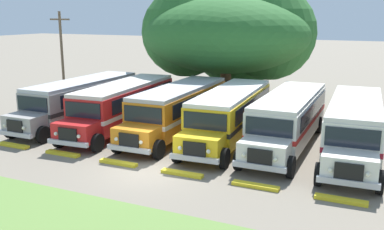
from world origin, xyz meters
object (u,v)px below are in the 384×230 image
at_px(parked_bus_slot_2, 179,107).
at_px(parked_bus_slot_0, 81,99).
at_px(parked_bus_slot_5, 354,125).
at_px(utility_pole, 62,56).
at_px(broad_shade_tree, 231,35).
at_px(parked_bus_slot_1, 123,104).
at_px(parked_bus_slot_4, 288,117).
at_px(parked_bus_slot_3, 230,112).

bearing_deg(parked_bus_slot_2, parked_bus_slot_0, -88.64).
bearing_deg(parked_bus_slot_5, utility_pole, -101.92).
xyz_separation_m(parked_bus_slot_2, broad_shade_tree, (-0.52, 10.60, 3.87)).
height_order(parked_bus_slot_1, broad_shade_tree, broad_shade_tree).
relative_size(parked_bus_slot_0, utility_pole, 1.49).
xyz_separation_m(parked_bus_slot_1, parked_bus_slot_5, (13.72, 0.36, 0.00)).
distance_m(parked_bus_slot_1, parked_bus_slot_2, 3.71).
relative_size(parked_bus_slot_4, broad_shade_tree, 0.80).
xyz_separation_m(parked_bus_slot_4, parked_bus_slot_5, (3.43, -0.32, 0.00)).
bearing_deg(broad_shade_tree, parked_bus_slot_0, -121.00).
bearing_deg(parked_bus_slot_2, parked_bus_slot_3, 89.23).
distance_m(parked_bus_slot_0, parked_bus_slot_2, 7.09).
relative_size(parked_bus_slot_0, parked_bus_slot_3, 0.99).
bearing_deg(parked_bus_slot_1, utility_pole, -119.28).
bearing_deg(utility_pole, parked_bus_slot_4, -9.67).
relative_size(broad_shade_tree, utility_pole, 1.87).
bearing_deg(utility_pole, parked_bus_slot_3, -12.49).
bearing_deg(parked_bus_slot_1, broad_shade_tree, 160.15).
xyz_separation_m(parked_bus_slot_1, parked_bus_slot_2, (3.69, 0.45, 0.00)).
xyz_separation_m(parked_bus_slot_1, broad_shade_tree, (3.16, 11.05, 3.87)).
bearing_deg(parked_bus_slot_3, parked_bus_slot_5, 85.69).
relative_size(parked_bus_slot_4, utility_pole, 1.49).
xyz_separation_m(parked_bus_slot_0, parked_bus_slot_2, (7.08, 0.31, 0.00)).
bearing_deg(broad_shade_tree, parked_bus_slot_2, -87.16).
height_order(parked_bus_slot_2, parked_bus_slot_3, same).
bearing_deg(parked_bus_slot_4, parked_bus_slot_0, -88.17).
relative_size(parked_bus_slot_0, broad_shade_tree, 0.79).
distance_m(parked_bus_slot_0, utility_pole, 6.30).
bearing_deg(broad_shade_tree, utility_pole, -146.90).
xyz_separation_m(parked_bus_slot_0, broad_shade_tree, (6.56, 10.91, 3.87)).
height_order(parked_bus_slot_0, parked_bus_slot_4, same).
distance_m(parked_bus_slot_0, parked_bus_slot_3, 10.38).
distance_m(parked_bus_slot_2, parked_bus_slot_4, 6.61).
bearing_deg(parked_bus_slot_4, parked_bus_slot_2, -88.48).
bearing_deg(parked_bus_slot_2, parked_bus_slot_1, -84.22).
relative_size(parked_bus_slot_2, broad_shade_tree, 0.80).
bearing_deg(utility_pole, parked_bus_slot_5, -8.98).
height_order(broad_shade_tree, utility_pole, broad_shade_tree).
distance_m(parked_bus_slot_4, utility_pole, 18.67).
relative_size(parked_bus_slot_2, parked_bus_slot_4, 1.00).
relative_size(parked_bus_slot_3, broad_shade_tree, 0.80).
distance_m(parked_bus_slot_3, parked_bus_slot_5, 6.74).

